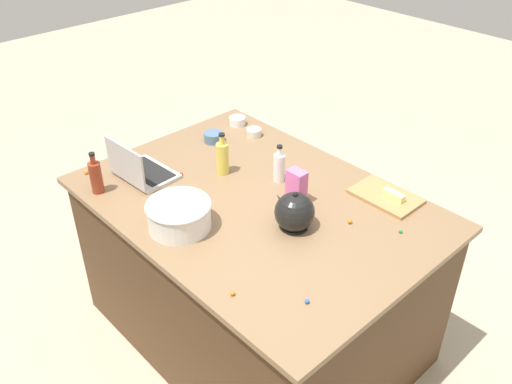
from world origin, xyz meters
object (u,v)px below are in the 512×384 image
object	(u,v)px
bottle_vinegar	(279,167)
ramekin_wide	(254,132)
ramekin_medium	(237,121)
butter_stick_left	(394,195)
candy_bag	(296,187)
bottle_soy	(96,176)
ramekin_small	(213,137)
laptop	(140,170)
kettle	(294,212)
cutting_board	(386,196)
bottle_oil	(223,157)
mixing_bowl_large	(179,215)

from	to	relation	value
bottle_vinegar	ramekin_wide	bearing A→B (deg)	-28.15
ramekin_medium	butter_stick_left	bearing A→B (deg)	-179.87
candy_bag	ramekin_wide	bearing A→B (deg)	-26.26
bottle_vinegar	bottle_soy	bearing A→B (deg)	53.62
ramekin_small	ramekin_wide	distance (m)	0.24
laptop	kettle	distance (m)	0.86
cutting_board	butter_stick_left	distance (m)	0.05
bottle_oil	bottle_vinegar	size ratio (longest dim) A/B	1.13
cutting_board	bottle_vinegar	bearing A→B (deg)	29.68
bottle_soy	kettle	distance (m)	0.99
ramekin_wide	candy_bag	world-z (taller)	candy_bag
mixing_bowl_large	bottle_oil	world-z (taller)	bottle_oil
mixing_bowl_large	butter_stick_left	size ratio (longest dim) A/B	2.65
cutting_board	ramekin_wide	world-z (taller)	ramekin_wide
bottle_oil	butter_stick_left	bearing A→B (deg)	-150.89
bottle_vinegar	cutting_board	bearing A→B (deg)	-150.32
bottle_vinegar	bottle_soy	xyz separation A→B (m)	(0.53, 0.72, 0.01)
bottle_oil	kettle	size ratio (longest dim) A/B	1.06
bottle_oil	kettle	distance (m)	0.58
laptop	bottle_oil	size ratio (longest dim) A/B	1.43
laptop	candy_bag	size ratio (longest dim) A/B	1.89
mixing_bowl_large	kettle	distance (m)	0.51
bottle_soy	butter_stick_left	world-z (taller)	bottle_soy
mixing_bowl_large	kettle	xyz separation A→B (m)	(-0.35, -0.37, 0.01)
cutting_board	butter_stick_left	bearing A→B (deg)	180.00
ramekin_medium	candy_bag	bearing A→B (deg)	157.25
candy_bag	bottle_vinegar	bearing A→B (deg)	-21.64
kettle	bottle_soy	bearing A→B (deg)	30.15
kettle	candy_bag	size ratio (longest dim) A/B	1.25
ramekin_medium	candy_bag	distance (m)	0.87
bottle_soy	ramekin_small	size ratio (longest dim) A/B	2.01
bottle_soy	ramekin_wide	size ratio (longest dim) A/B	2.49
bottle_vinegar	kettle	bearing A→B (deg)	144.84
mixing_bowl_large	bottle_vinegar	world-z (taller)	bottle_vinegar
ramekin_small	ramekin_medium	xyz separation A→B (m)	(0.07, -0.24, -0.00)
cutting_board	candy_bag	xyz separation A→B (m)	(0.27, 0.34, 0.08)
ramekin_wide	bottle_vinegar	bearing A→B (deg)	151.85
kettle	ramekin_medium	xyz separation A→B (m)	(0.94, -0.49, -0.05)
bottle_vinegar	cutting_board	distance (m)	0.54
ramekin_wide	ramekin_small	bearing A→B (deg)	63.01
bottle_vinegar	candy_bag	size ratio (longest dim) A/B	1.18
bottle_soy	ramekin_wide	bearing A→B (deg)	-95.38
bottle_soy	ramekin_medium	distance (m)	0.99
laptop	ramekin_wide	bearing A→B (deg)	-94.28
ramekin_medium	candy_bag	world-z (taller)	candy_bag
mixing_bowl_large	ramekin_small	xyz separation A→B (m)	(0.52, -0.62, -0.04)
cutting_board	butter_stick_left	xyz separation A→B (m)	(-0.04, 0.00, 0.03)
laptop	mixing_bowl_large	xyz separation A→B (m)	(-0.47, 0.10, 0.02)
cutting_board	ramekin_medium	world-z (taller)	ramekin_medium
bottle_soy	ramekin_small	xyz separation A→B (m)	(0.02, -0.74, -0.06)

